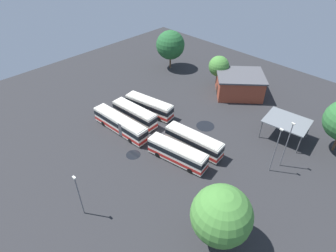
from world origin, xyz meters
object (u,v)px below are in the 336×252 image
bus_row1_slot0 (149,106)px  lamp_post_far_corner (276,149)px  bus_row0_slot1 (194,141)px  depot_building (239,84)px  bus_row0_slot2 (177,153)px  lamp_post_near_entrance (79,194)px  tree_northwest (221,215)px  bus_row1_slot1 (135,114)px  tree_west_edge (219,66)px  lamp_post_mid_lot (287,144)px  bus_row1_slot2 (120,124)px  tree_east_edge (170,45)px  maintenance_shelter (287,122)px

bus_row1_slot0 → lamp_post_far_corner: size_ratio=1.27×
bus_row0_slot1 → depot_building: (5.20, -22.44, 0.77)m
bus_row1_slot0 → bus_row0_slot2: bearing=155.3°
bus_row0_slot1 → lamp_post_near_entrance: (2.21, 21.60, 2.39)m
lamp_post_far_corner → tree_northwest: tree_northwest is taller
bus_row0_slot1 → tree_northwest: (-14.11, 11.82, 3.93)m
bus_row1_slot1 → bus_row1_slot0: bearing=-89.8°
depot_building → tree_northwest: 39.45m
bus_row0_slot2 → tree_west_edge: tree_west_edge is taller
lamp_post_mid_lot → bus_row1_slot2: bearing=26.1°
tree_northwest → lamp_post_near_entrance: bearing=30.9°
bus_row1_slot1 → lamp_post_far_corner: size_ratio=1.21×
bus_row1_slot2 → lamp_post_mid_lot: (-26.90, -13.20, 3.13)m
bus_row1_slot2 → lamp_post_near_entrance: size_ratio=1.74×
bus_row0_slot1 → lamp_post_near_entrance: size_ratio=1.49×
bus_row1_slot0 → bus_row1_slot1: same height
bus_row1_slot2 → tree_west_edge: size_ratio=1.76×
bus_row0_slot2 → bus_row1_slot2: (13.56, 1.66, 0.00)m
lamp_post_far_corner → bus_row0_slot2: bearing=36.0°
depot_building → tree_east_edge: 21.84m
depot_building → lamp_post_near_entrance: 44.17m
maintenance_shelter → tree_west_edge: size_ratio=1.12×
bus_row1_slot0 → lamp_post_mid_lot: bearing=-169.7°
bus_row1_slot2 → lamp_post_far_corner: size_ratio=1.50×
depot_building → tree_west_edge: size_ratio=1.86×
bus_row0_slot1 → depot_building: size_ratio=0.81×
bus_row0_slot1 → tree_northwest: size_ratio=1.19×
tree_west_edge → lamp_post_far_corner: bearing=143.7°
tree_west_edge → maintenance_shelter: bearing=159.6°
tree_northwest → bus_row0_slot1: bearing=-39.9°
maintenance_shelter → bus_row1_slot1: bearing=34.0°
bus_row0_slot1 → bus_row1_slot2: (13.58, 6.00, 0.00)m
bus_row0_slot2 → lamp_post_mid_lot: bearing=-139.1°
bus_row1_slot2 → lamp_post_near_entrance: lamp_post_near_entrance is taller
bus_row1_slot0 → tree_east_edge: 23.37m
bus_row1_slot1 → lamp_post_far_corner: (-26.87, -6.68, 3.03)m
depot_building → bus_row1_slot2: bearing=73.6°
bus_row0_slot1 → maintenance_shelter: size_ratio=1.35×
bus_row0_slot1 → tree_west_edge: 25.55m
bus_row0_slot1 → depot_building: 23.04m
maintenance_shelter → tree_northwest: size_ratio=0.88×
bus_row0_slot1 → bus_row0_slot2: bearing=89.8°
bus_row0_slot1 → tree_east_edge: bearing=-38.8°
bus_row1_slot1 → lamp_post_mid_lot: bearing=-161.8°
lamp_post_mid_lot → tree_northwest: (-0.79, 19.01, 0.80)m
bus_row1_slot0 → lamp_post_far_corner: bearing=-174.4°
bus_row1_slot1 → maintenance_shelter: size_ratio=1.27×
bus_row1_slot1 → lamp_post_far_corner: lamp_post_far_corner is taller
bus_row1_slot1 → tree_northwest: size_ratio=1.12×
lamp_post_near_entrance → bus_row1_slot1: bearing=-58.7°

